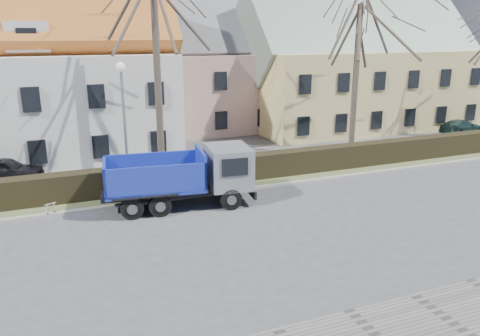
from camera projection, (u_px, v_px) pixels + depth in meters
name	position (u px, v px, depth m)	size (l,w,h in m)	color
ground	(260.00, 230.00, 18.35)	(120.00, 120.00, 0.00)	#47474A
curb_far	(221.00, 192.00, 22.43)	(80.00, 0.30, 0.12)	gray
grass_strip	(211.00, 183.00, 23.86)	(80.00, 3.00, 0.10)	#505C34
hedge	(212.00, 173.00, 23.51)	(60.00, 0.90, 1.30)	black
building_pink	(204.00, 77.00, 36.46)	(10.80, 8.80, 8.00)	tan
building_yellow	(356.00, 72.00, 37.95)	(18.80, 10.80, 8.50)	#D1BC73
tree_1	(157.00, 55.00, 23.43)	(9.20, 9.20, 12.65)	#42382E
tree_2	(356.00, 66.00, 27.90)	(8.00, 8.00, 11.00)	#42382E
dump_truck	(174.00, 178.00, 20.43)	(6.69, 2.48, 2.67)	navy
streetlight	(125.00, 127.00, 22.30)	(0.48, 0.48, 6.20)	gray
cart_frame	(46.00, 210.00, 19.52)	(0.68, 0.39, 0.62)	silver
parked_car_a	(4.00, 170.00, 23.95)	(1.53, 3.81, 1.30)	black
parked_car_b	(461.00, 127.00, 35.20)	(1.53, 3.77, 1.09)	#1A322E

